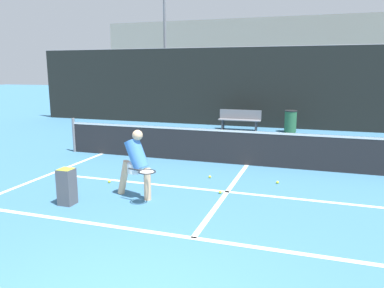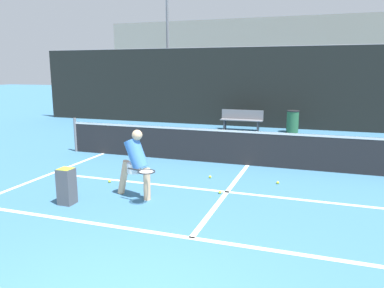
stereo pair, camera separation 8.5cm
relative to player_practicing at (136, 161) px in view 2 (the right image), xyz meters
name	(u,v)px [view 2 (the right image)]	position (x,y,z in m)	size (l,w,h in m)	color
court_baseline_near	(191,238)	(1.67, -1.43, -0.75)	(11.00, 0.10, 0.01)	white
court_service_line	(227,192)	(1.67, 0.92, -0.75)	(8.25, 0.10, 0.01)	white
court_center_mark	(227,192)	(1.67, 0.94, -0.75)	(0.10, 4.74, 0.01)	white
court_sideline_left	(52,173)	(-2.84, 0.94, -0.75)	(0.10, 5.74, 0.01)	white
net	(248,147)	(1.67, 3.31, -0.24)	(11.09, 0.09, 1.07)	slate
fence_back	(278,88)	(1.67, 10.34, 1.02)	(24.00, 0.06, 3.56)	black
player_practicing	(136,161)	(0.00, 0.00, 0.00)	(1.11, 0.74, 1.40)	#DBAD84
tennis_ball_scattered_1	(278,183)	(2.63, 1.85, -0.72)	(0.07, 0.07, 0.07)	#D1E033
tennis_ball_scattered_2	(110,181)	(-1.06, 0.70, -0.72)	(0.07, 0.07, 0.07)	#D1E033
tennis_ball_scattered_3	(220,192)	(1.55, 0.76, -0.72)	(0.07, 0.07, 0.07)	#D1E033
tennis_ball_scattered_4	(210,177)	(1.04, 1.79, -0.72)	(0.07, 0.07, 0.07)	#D1E033
ball_hopper	(67,185)	(-1.10, -0.77, -0.38)	(0.28, 0.28, 0.71)	#4C4C51
courtside_bench	(242,119)	(0.30, 9.26, -0.28)	(1.80, 0.38, 0.86)	slate
trash_bin	(293,121)	(2.41, 9.31, -0.29)	(0.51, 0.51, 0.91)	#28603D
parked_car	(264,107)	(0.56, 13.90, -0.18)	(1.65, 4.25, 1.36)	#B7B7BC
floodlight_mast	(167,25)	(-5.26, 14.50, 4.37)	(1.10, 0.24, 8.00)	slate
building_far	(302,59)	(1.67, 28.56, 2.75)	(36.00, 2.40, 7.00)	gray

